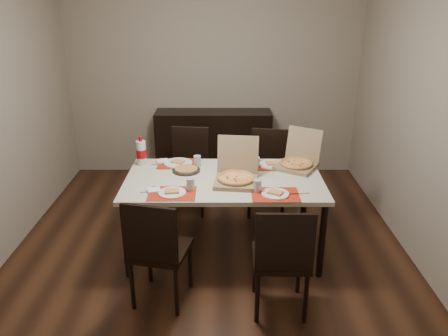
{
  "coord_description": "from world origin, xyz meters",
  "views": [
    {
      "loc": [
        0.14,
        -3.72,
        2.33
      ],
      "look_at": [
        0.14,
        -0.05,
        0.85
      ],
      "focal_mm": 35.0,
      "sensor_mm": 36.0,
      "label": 1
    }
  ],
  "objects": [
    {
      "name": "dining_table",
      "position": [
        0.14,
        -0.05,
        0.68
      ],
      "size": [
        1.8,
        1.0,
        0.75
      ],
      "color": "beige",
      "rests_on": "ground"
    },
    {
      "name": "setting_far_right",
      "position": [
        0.57,
        0.25,
        0.77
      ],
      "size": [
        0.46,
        0.3,
        0.11
      ],
      "color": "red",
      "rests_on": "dining_table"
    },
    {
      "name": "pizza_box_right",
      "position": [
        0.85,
        0.23,
        0.81
      ],
      "size": [
        0.5,
        0.51,
        0.35
      ],
      "color": "#856C4D",
      "rests_on": "dining_table"
    },
    {
      "name": "dip_bowl",
      "position": [
        0.25,
        0.09,
        0.76
      ],
      "size": [
        0.13,
        0.13,
        0.03
      ],
      "primitive_type": "imported",
      "rotation": [
        0.0,
        0.0,
        0.22
      ],
      "color": "white",
      "rests_on": "dining_table"
    },
    {
      "name": "pizza_box_center",
      "position": [
        0.25,
        -0.13,
        0.81
      ],
      "size": [
        0.42,
        0.45,
        0.38
      ],
      "color": "#856C4D",
      "rests_on": "dining_table"
    },
    {
      "name": "sideboard",
      "position": [
        0.0,
        1.78,
        0.45
      ],
      "size": [
        1.5,
        0.4,
        0.9
      ],
      "primitive_type": "cube",
      "color": "black",
      "rests_on": "ground"
    },
    {
      "name": "soda_bottle",
      "position": [
        -0.67,
        0.29,
        0.87
      ],
      "size": [
        0.1,
        0.1,
        0.29
      ],
      "color": "silver",
      "rests_on": "dining_table"
    },
    {
      "name": "setting_far_left",
      "position": [
        -0.29,
        0.3,
        0.77
      ],
      "size": [
        0.49,
        0.3,
        0.11
      ],
      "color": "red",
      "rests_on": "dining_table"
    },
    {
      "name": "chair_near_left",
      "position": [
        -0.38,
        -0.85,
        0.51
      ],
      "size": [
        0.5,
        0.5,
        0.93
      ],
      "color": "black",
      "rests_on": "ground"
    },
    {
      "name": "napkin_loose",
      "position": [
        0.18,
        -0.15,
        0.76
      ],
      "size": [
        0.13,
        0.14,
        0.02
      ],
      "primitive_type": "cube",
      "rotation": [
        0.0,
        0.0,
        1.35
      ],
      "color": "white",
      "rests_on": "dining_table"
    },
    {
      "name": "ground",
      "position": [
        0.0,
        0.0,
        -0.01
      ],
      "size": [
        3.8,
        4.0,
        0.02
      ],
      "primitive_type": "cube",
      "color": "#3D2112",
      "rests_on": "ground"
    },
    {
      "name": "chair_far_right",
      "position": [
        0.64,
        0.79,
        0.51
      ],
      "size": [
        0.48,
        0.48,
        0.93
      ],
      "color": "black",
      "rests_on": "ground"
    },
    {
      "name": "chair_near_right",
      "position": [
        0.57,
        -0.96,
        0.51
      ],
      "size": [
        0.43,
        0.43,
        0.93
      ],
      "color": "black",
      "rests_on": "ground"
    },
    {
      "name": "faina_plate",
      "position": [
        -0.22,
        0.12,
        0.76
      ],
      "size": [
        0.27,
        0.27,
        0.03
      ],
      "color": "black",
      "rests_on": "dining_table"
    },
    {
      "name": "setting_near_left",
      "position": [
        -0.28,
        -0.36,
        0.77
      ],
      "size": [
        0.48,
        0.3,
        0.11
      ],
      "color": "red",
      "rests_on": "dining_table"
    },
    {
      "name": "room_walls",
      "position": [
        0.0,
        0.43,
        1.73
      ],
      "size": [
        3.84,
        4.02,
        2.62
      ],
      "color": "gray",
      "rests_on": "ground"
    },
    {
      "name": "chair_far_left",
      "position": [
        -0.26,
        0.87,
        0.51
      ],
      "size": [
        0.46,
        0.46,
        0.93
      ],
      "color": "black",
      "rests_on": "ground"
    },
    {
      "name": "setting_near_right",
      "position": [
        0.53,
        -0.39,
        0.77
      ],
      "size": [
        0.5,
        0.3,
        0.11
      ],
      "color": "red",
      "rests_on": "dining_table"
    }
  ]
}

